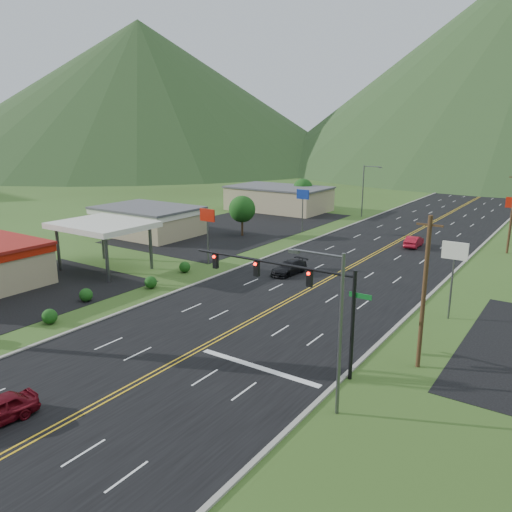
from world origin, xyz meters
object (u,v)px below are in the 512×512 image
Objects in this scene: gas_canopy at (103,226)px; car_red_far at (414,242)px; traffic_signal at (295,286)px; car_dark_mid at (289,268)px; streetlight_east at (335,323)px; streetlight_west at (365,187)px.

gas_canopy is 2.24× the size of car_red_far.
traffic_signal reaches higher than car_red_far.
traffic_signal is at bearing -15.70° from gas_canopy.
car_dark_mid is (-10.80, 17.70, -4.63)m from traffic_signal.
car_dark_mid is (-15.49, 21.70, -4.49)m from streetlight_east.
streetlight_west is at bearing 106.88° from car_dark_mid.
traffic_signal is 1.31× the size of gas_canopy.
streetlight_east is at bearing 98.94° from car_red_far.
traffic_signal is 6.17m from streetlight_east.
streetlight_east is (4.70, -4.00, -0.15)m from traffic_signal.
streetlight_east is at bearing -69.14° from streetlight_west.
gas_canopy reaches higher than car_red_far.
streetlight_west is 2.02× the size of car_red_far.
traffic_signal reaches higher than car_dark_mid.
streetlight_west is at bearing 110.86° from streetlight_east.
gas_canopy is at bearing 47.74° from car_red_far.
car_dark_mid is at bearing 125.53° from streetlight_east.
traffic_signal is 1.46× the size of streetlight_west.
streetlight_west reaches higher than traffic_signal.
car_dark_mid is at bearing -79.12° from streetlight_west.
car_dark_mid is at bearing 67.97° from car_red_far.
traffic_signal is at bearing -72.03° from streetlight_west.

